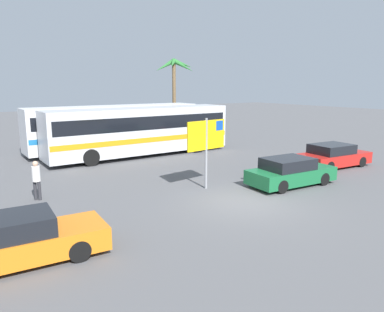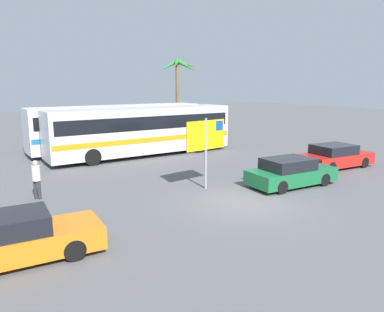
{
  "view_description": "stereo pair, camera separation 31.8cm",
  "coord_description": "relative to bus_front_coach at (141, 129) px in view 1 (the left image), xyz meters",
  "views": [
    {
      "loc": [
        -9.77,
        -10.31,
        4.66
      ],
      "look_at": [
        -0.03,
        3.71,
        1.3
      ],
      "focal_mm": 34.15,
      "sensor_mm": 36.0,
      "label": 1
    },
    {
      "loc": [
        -9.51,
        -10.49,
        4.66
      ],
      "look_at": [
        -0.03,
        3.71,
        1.3
      ],
      "focal_mm": 34.15,
      "sensor_mm": 36.0,
      "label": 2
    }
  ],
  "objects": [
    {
      "name": "ground",
      "position": [
        -1.05,
        -11.12,
        -1.78
      ],
      "size": [
        120.0,
        120.0,
        0.0
      ],
      "primitive_type": "plane",
      "color": "#565659"
    },
    {
      "name": "bus_front_coach",
      "position": [
        0.0,
        0.0,
        0.0
      ],
      "size": [
        12.34,
        2.44,
        3.17
      ],
      "color": "silver",
      "rests_on": "ground"
    },
    {
      "name": "bus_rear_coach",
      "position": [
        -0.46,
        3.06,
        0.0
      ],
      "size": [
        12.34,
        2.44,
        3.17
      ],
      "color": "white",
      "rests_on": "ground"
    },
    {
      "name": "ferry_sign",
      "position": [
        -1.1,
        -8.61,
        0.54
      ],
      "size": [
        2.19,
        0.31,
        3.2
      ],
      "rotation": [
        0.0,
        0.0,
        0.12
      ],
      "color": "gray",
      "rests_on": "ground"
    },
    {
      "name": "car_orange",
      "position": [
        -9.56,
        -11.45,
        -1.15
      ],
      "size": [
        4.67,
        1.97,
        1.32
      ],
      "rotation": [
        0.0,
        0.0,
        -0.07
      ],
      "color": "orange",
      "rests_on": "ground"
    },
    {
      "name": "car_green",
      "position": [
        2.39,
        -10.45,
        -1.15
      ],
      "size": [
        4.38,
        2.1,
        1.32
      ],
      "rotation": [
        0.0,
        0.0,
        -0.08
      ],
      "color": "#196638",
      "rests_on": "ground"
    },
    {
      "name": "car_red",
      "position": [
        7.52,
        -9.22,
        -1.15
      ],
      "size": [
        4.45,
        2.25,
        1.32
      ],
      "rotation": [
        0.0,
        0.0,
        -0.1
      ],
      "color": "red",
      "rests_on": "ground"
    },
    {
      "name": "pedestrian_near_sign",
      "position": [
        -7.83,
        -6.05,
        -0.83
      ],
      "size": [
        0.32,
        0.32,
        1.63
      ],
      "rotation": [
        0.0,
        0.0,
        0.84
      ],
      "color": "#2D2D33",
      "rests_on": "ground"
    },
    {
      "name": "palm_tree_seaside",
      "position": [
        6.96,
        7.0,
        3.88
      ],
      "size": [
        3.95,
        3.65,
        6.93
      ],
      "color": "brown",
      "rests_on": "ground"
    }
  ]
}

